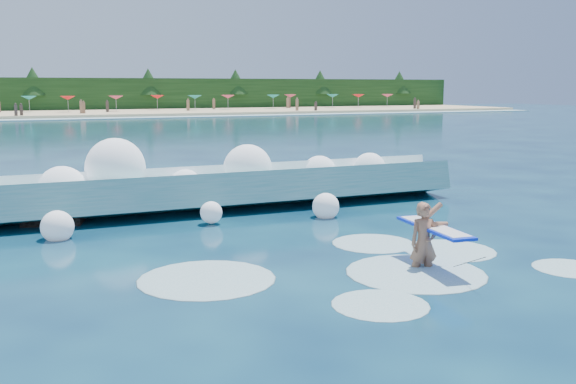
# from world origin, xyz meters

# --- Properties ---
(ground) EXTENTS (200.00, 200.00, 0.00)m
(ground) POSITION_xyz_m (0.00, 0.00, 0.00)
(ground) COLOR #07203D
(ground) RESTS_ON ground
(beach) EXTENTS (140.00, 20.00, 0.40)m
(beach) POSITION_xyz_m (0.00, 78.00, 0.20)
(beach) COLOR tan
(beach) RESTS_ON ground
(wet_band) EXTENTS (140.00, 5.00, 0.08)m
(wet_band) POSITION_xyz_m (0.00, 67.00, 0.04)
(wet_band) COLOR silver
(wet_band) RESTS_ON ground
(treeline) EXTENTS (140.00, 4.00, 5.00)m
(treeline) POSITION_xyz_m (0.00, 88.00, 2.50)
(treeline) COLOR black
(treeline) RESTS_ON ground
(breaking_wave) EXTENTS (18.99, 2.91, 1.64)m
(breaking_wave) POSITION_xyz_m (-0.53, 6.90, 0.57)
(breaking_wave) COLOR teal
(breaking_wave) RESTS_ON ground
(rock_cluster) EXTENTS (8.02, 3.08, 1.21)m
(rock_cluster) POSITION_xyz_m (-3.98, 7.30, 0.38)
(rock_cluster) COLOR black
(rock_cluster) RESTS_ON ground
(surfer_with_board) EXTENTS (1.01, 2.89, 1.70)m
(surfer_with_board) POSITION_xyz_m (3.07, -1.49, 0.63)
(surfer_with_board) COLOR #A0674A
(surfer_with_board) RESTS_ON ground
(wave_spray) EXTENTS (15.33, 4.31, 2.34)m
(wave_spray) POSITION_xyz_m (-1.11, 6.78, 1.06)
(wave_spray) COLOR white
(wave_spray) RESTS_ON ground
(surf_foam) EXTENTS (9.26, 5.71, 0.14)m
(surf_foam) POSITION_xyz_m (1.89, -0.95, 0.00)
(surf_foam) COLOR silver
(surf_foam) RESTS_ON ground
(beach_umbrellas) EXTENTS (111.36, 6.54, 0.50)m
(beach_umbrellas) POSITION_xyz_m (0.45, 79.80, 2.25)
(beach_umbrellas) COLOR #CA3B55
(beach_umbrellas) RESTS_ON ground
(beachgoers) EXTENTS (98.62, 13.89, 1.93)m
(beachgoers) POSITION_xyz_m (4.34, 74.16, 1.09)
(beachgoers) COLOR #3F332D
(beachgoers) RESTS_ON ground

